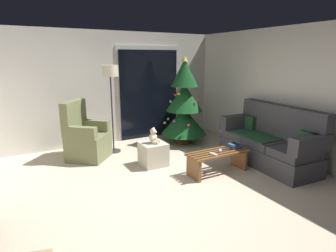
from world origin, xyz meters
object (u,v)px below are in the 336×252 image
Objects in this scene: coffee_table at (218,159)px; teddy_bear_cream at (154,137)px; book_stack at (235,146)px; ottoman at (153,154)px; remote_graphite at (225,149)px; armchair at (86,139)px; couch at (270,143)px; cell_phone at (235,144)px; christmas_tree at (184,106)px; floor_lamp at (110,79)px; remote_silver at (220,150)px; remote_white at (213,154)px.

teddy_bear_cream reaches higher than coffee_table.
book_stack is 0.47× the size of ottoman.
armchair is at bearing 50.03° from remote_graphite.
ottoman is (-1.94, 0.96, -0.19)m from couch.
book_stack is 1.47m from ottoman.
book_stack is (0.22, -0.01, 0.03)m from remote_graphite.
book_stack is 0.04m from cell_phone.
book_stack is (-0.75, 0.12, 0.03)m from couch.
teddy_bear_cream is (0.99, -0.96, 0.14)m from armchair.
armchair is at bearing 146.74° from couch.
cell_phone is 0.50× the size of teddy_bear_cream.
cell_phone is 1.78m from christmas_tree.
teddy_bear_cream is at bearing 51.77° from remote_graphite.
ottoman is at bearing -144.10° from christmas_tree.
floor_lamp is (-1.58, 1.93, 1.08)m from book_stack.
christmas_tree is 1.64m from ottoman.
remote_silver is at bearing -179.25° from cell_phone.
remote_silver is at bearing -101.78° from christmas_tree.
remote_white is 0.55× the size of teddy_bear_cream.
remote_white is (-0.34, -0.11, 0.00)m from remote_graphite.
couch is at bearing 171.31° from remote_white.
floor_lamp is at bearing 138.77° from couch.
christmas_tree is at bearing 90.29° from cell_phone.
ottoman is at bearing 51.72° from remote_graphite.
coffee_table is 7.05× the size of remote_graphite.
armchair reaches higher than book_stack.
armchair is (-1.62, 1.90, 0.01)m from remote_white.
remote_graphite reaches higher than coffee_table.
coffee_table is at bearing 174.68° from couch.
christmas_tree is at bearing -115.62° from remote_white.
remote_silver is (-1.08, 0.11, -0.00)m from couch.
remote_white is 1.15m from ottoman.
armchair is at bearing -167.97° from floor_lamp.
remote_silver is at bearing 174.16° from couch.
christmas_tree reaches higher than ottoman.
floor_lamp is at bearing 12.03° from armchair.
armchair is at bearing 178.11° from christmas_tree.
armchair is at bearing -57.46° from remote_white.
cell_phone is at bearing -39.97° from armchair.
couch reaches higher than book_stack.
remote_silver is 0.33m from cell_phone.
couch is at bearing -26.34° from teddy_bear_cream.
christmas_tree reaches higher than coffee_table.
cell_phone is at bearing -91.31° from christmas_tree.
coffee_table is at bearing -178.39° from cell_phone.
armchair is (-2.92, 1.92, 0.00)m from couch.
book_stack is 2.71m from floor_lamp.
ottoman is (-0.80, 0.86, -0.05)m from coffee_table.
ottoman reaches higher than remote_silver.
remote_white and remote_silver have the same top height.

